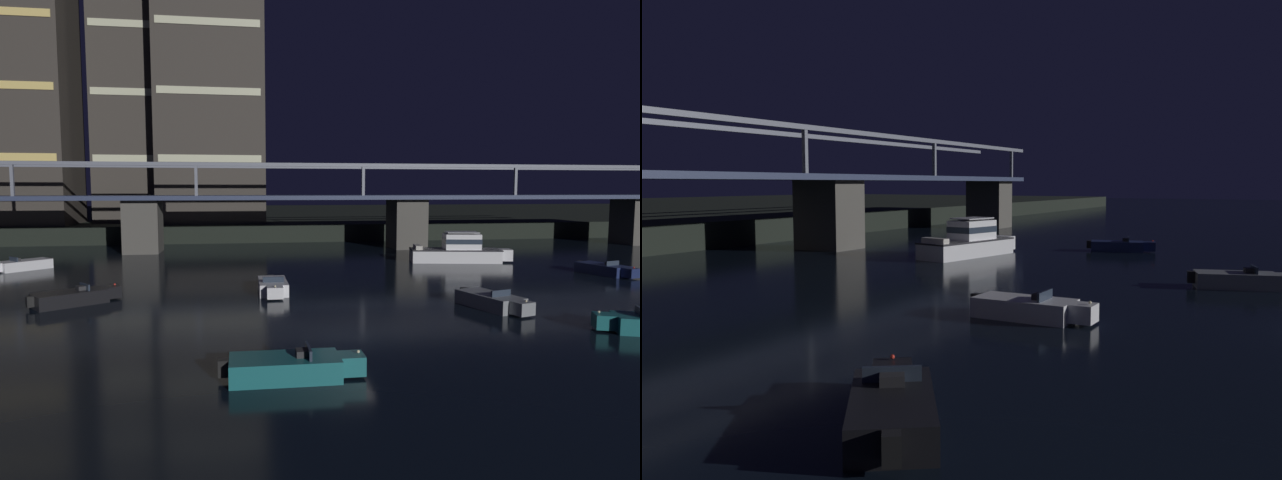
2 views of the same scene
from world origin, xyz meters
The scene contains 13 objects.
ground_plane centered at (0.00, 0.00, 0.00)m, with size 400.00×400.00×0.00m, color black.
far_riverbank centered at (0.00, 83.82, 1.10)m, with size 240.00×80.00×2.20m, color black.
river_bridge centered at (0.00, 35.81, 4.27)m, with size 92.65×6.40×9.38m.
tower_west_low centered at (-31.89, 50.23, 22.89)m, with size 13.84×10.38×41.68m.
tower_west_tall centered at (-18.66, 54.38, 23.31)m, with size 8.56×9.61×42.53m.
tower_central centered at (-7.76, 51.13, 23.00)m, with size 13.72×10.55×41.90m.
cabin_cruiser_near_left centered at (15.45, 23.49, 1.05)m, with size 9.36×4.17×2.79m.
speedboat_near_center centered at (-22.35, 24.29, 0.41)m, with size 4.41×4.36×1.16m.
speedboat_near_right centered at (-14.17, 9.46, 0.41)m, with size 4.74×3.90×1.16m.
speedboat_mid_left centered at (-2.46, 11.17, 0.41)m, with size 1.84×5.20×1.16m.
speedboat_mid_center centered at (9.46, 4.69, 0.41)m, with size 2.86×5.16×1.16m.
speedboat_mid_right centered at (23.85, 14.68, 0.41)m, with size 2.72×5.19×1.16m.
speedboat_far_center centered at (-2.92, -4.88, 0.41)m, with size 5.20×1.85×1.16m.
Camera 1 is at (-4.80, -23.59, 6.74)m, focal length 30.51 mm.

